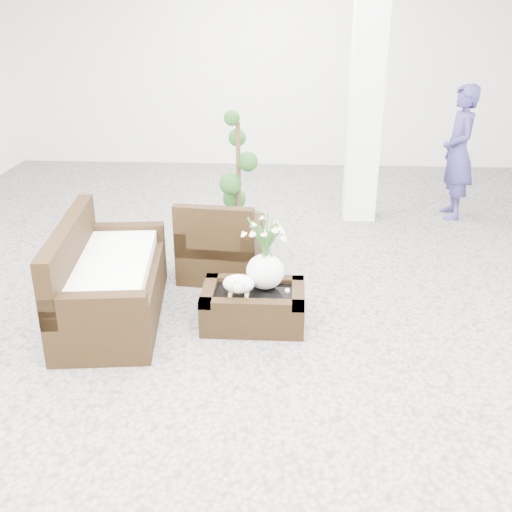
# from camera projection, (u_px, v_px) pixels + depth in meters

# --- Properties ---
(ground) EXTENTS (11.00, 11.00, 0.00)m
(ground) POSITION_uv_depth(u_px,v_px,m) (257.00, 313.00, 5.67)
(ground) COLOR gray
(ground) RESTS_ON ground
(column) EXTENTS (0.40, 0.40, 3.50)m
(column) POSITION_uv_depth(u_px,v_px,m) (367.00, 82.00, 7.50)
(column) COLOR white
(column) RESTS_ON ground
(coffee_table) EXTENTS (0.90, 0.60, 0.31)m
(coffee_table) POSITION_uv_depth(u_px,v_px,m) (253.00, 308.00, 5.44)
(coffee_table) COLOR black
(coffee_table) RESTS_ON ground
(sheep_figurine) EXTENTS (0.28, 0.23, 0.21)m
(sheep_figurine) POSITION_uv_depth(u_px,v_px,m) (239.00, 286.00, 5.25)
(sheep_figurine) COLOR white
(sheep_figurine) RESTS_ON coffee_table
(planter_narcissus) EXTENTS (0.44, 0.44, 0.80)m
(planter_narcissus) POSITION_uv_depth(u_px,v_px,m) (265.00, 246.00, 5.30)
(planter_narcissus) COLOR white
(planter_narcissus) RESTS_ON coffee_table
(tealight) EXTENTS (0.04, 0.04, 0.03)m
(tealight) POSITION_uv_depth(u_px,v_px,m) (287.00, 290.00, 5.37)
(tealight) COLOR white
(tealight) RESTS_ON coffee_table
(armchair) EXTENTS (0.87, 0.84, 0.85)m
(armchair) POSITION_uv_depth(u_px,v_px,m) (221.00, 236.00, 6.32)
(armchair) COLOR black
(armchair) RESTS_ON ground
(loveseat) EXTENTS (1.01, 1.79, 0.91)m
(loveseat) POSITION_uv_depth(u_px,v_px,m) (111.00, 271.00, 5.44)
(loveseat) COLOR black
(loveseat) RESTS_ON ground
(topiary) EXTENTS (0.42, 0.42, 1.57)m
(topiary) POSITION_uv_depth(u_px,v_px,m) (239.00, 183.00, 6.87)
(topiary) COLOR #194014
(topiary) RESTS_ON ground
(shopper) EXTENTS (0.42, 0.64, 1.73)m
(shopper) POSITION_uv_depth(u_px,v_px,m) (458.00, 153.00, 7.85)
(shopper) COLOR navy
(shopper) RESTS_ON ground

